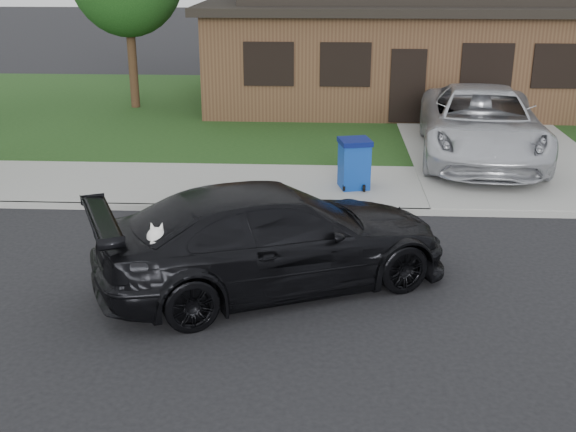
{
  "coord_description": "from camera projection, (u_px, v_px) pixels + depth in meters",
  "views": [
    {
      "loc": [
        1.66,
        -9.91,
        4.83
      ],
      "look_at": [
        1.12,
        0.29,
        1.1
      ],
      "focal_mm": 45.0,
      "sensor_mm": 36.0,
      "label": 1
    }
  ],
  "objects": [
    {
      "name": "ground",
      "position": [
        214.0,
        289.0,
        11.03
      ],
      "size": [
        120.0,
        120.0,
        0.0
      ],
      "primitive_type": "plane",
      "color": "black",
      "rests_on": "ground"
    },
    {
      "name": "sidewalk",
      "position": [
        248.0,
        186.0,
        15.7
      ],
      "size": [
        60.0,
        3.0,
        0.12
      ],
      "primitive_type": "cube",
      "color": "gray",
      "rests_on": "ground"
    },
    {
      "name": "curb",
      "position": [
        240.0,
        209.0,
        14.29
      ],
      "size": [
        60.0,
        0.12,
        0.12
      ],
      "primitive_type": "cube",
      "color": "gray",
      "rests_on": "ground"
    },
    {
      "name": "lawn",
      "position": [
        274.0,
        110.0,
        23.2
      ],
      "size": [
        60.0,
        13.0,
        0.13
      ],
      "primitive_type": "cube",
      "color": "#193814",
      "rests_on": "ground"
    },
    {
      "name": "driveway",
      "position": [
        481.0,
        134.0,
        20.09
      ],
      "size": [
        4.5,
        13.0,
        0.14
      ],
      "primitive_type": "cube",
      "color": "gray",
      "rests_on": "ground"
    },
    {
      "name": "sedan",
      "position": [
        274.0,
        238.0,
        10.89
      ],
      "size": [
        5.84,
        4.25,
        1.57
      ],
      "rotation": [
        0.0,
        0.0,
        2.0
      ],
      "color": "black",
      "rests_on": "ground"
    },
    {
      "name": "minivan",
      "position": [
        481.0,
        124.0,
        17.28
      ],
      "size": [
        3.35,
        6.24,
        1.67
      ],
      "primitive_type": "imported",
      "rotation": [
        0.0,
        0.0,
        -0.1
      ],
      "color": "silver",
      "rests_on": "driveway"
    },
    {
      "name": "recycling_bin",
      "position": [
        354.0,
        163.0,
        15.22
      ],
      "size": [
        0.75,
        0.75,
        1.05
      ],
      "rotation": [
        0.0,
        0.0,
        0.22
      ],
      "color": "#0D3897",
      "rests_on": "sidewalk"
    },
    {
      "name": "house",
      "position": [
        397.0,
        38.0,
        24.17
      ],
      "size": [
        12.6,
        8.6,
        4.65
      ],
      "color": "#422B1C",
      "rests_on": "ground"
    }
  ]
}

